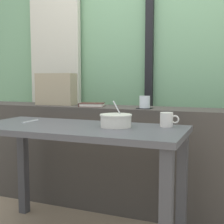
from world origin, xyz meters
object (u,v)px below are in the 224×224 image
breakfast_table (78,146)px  ceramic_mug (167,120)px  coaster_square (145,108)px  fork_utensil (31,121)px  juice_glass (145,102)px  soup_bowl (116,121)px  throw_pillow (56,89)px  closed_book (92,105)px

breakfast_table → ceramic_mug: size_ratio=11.30×
coaster_square → fork_utensil: (-0.65, -0.46, -0.07)m
breakfast_table → juice_glass: 0.64m
coaster_square → soup_bowl: bearing=-94.8°
fork_utensil → ceramic_mug: size_ratio=1.50×
soup_bowl → fork_utensil: bearing=178.8°
juice_glass → fork_utensil: (-0.65, -0.46, -0.11)m
soup_bowl → breakfast_table: bearing=-167.0°
breakfast_table → fork_utensil: fork_utensil is taller
coaster_square → throw_pillow: 0.79m
coaster_square → ceramic_mug: 0.43m
juice_glass → closed_book: (-0.44, 0.03, -0.03)m
juice_glass → ceramic_mug: (0.24, -0.36, -0.07)m
juice_glass → throw_pillow: size_ratio=0.27×
closed_book → fork_utensil: size_ratio=1.27×
coaster_square → throw_pillow: (-0.78, 0.07, 0.13)m
closed_book → throw_pillow: 0.36m
breakfast_table → throw_pillow: size_ratio=3.99×
juice_glass → closed_book: 0.44m
closed_book → fork_utensil: bearing=-113.5°
fork_utensil → juice_glass: bearing=33.3°
breakfast_table → coaster_square: coaster_square is taller
coaster_square → throw_pillow: throw_pillow is taller
breakfast_table → juice_glass: juice_glass is taller
closed_book → soup_bowl: size_ratio=1.14×
coaster_square → fork_utensil: bearing=-144.6°
breakfast_table → soup_bowl: (0.23, 0.05, 0.16)m
breakfast_table → juice_glass: bearing=63.3°
juice_glass → ceramic_mug: bearing=-56.3°
ceramic_mug → breakfast_table: bearing=-161.1°
fork_utensil → breakfast_table: bearing=-11.7°
juice_glass → soup_bowl: 0.48m
coaster_square → juice_glass: juice_glass is taller
breakfast_table → coaster_square: (0.27, 0.53, 0.19)m
coaster_square → throw_pillow: size_ratio=0.31×
coaster_square → closed_book: bearing=175.8°
breakfast_table → closed_book: size_ratio=5.91×
throw_pillow → fork_utensil: (0.13, -0.53, -0.20)m
breakfast_table → fork_utensil: (-0.39, 0.07, 0.12)m
closed_book → coaster_square: bearing=-4.2°
throw_pillow → soup_bowl: bearing=-36.2°
fork_utensil → soup_bowl: bearing=-3.3°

